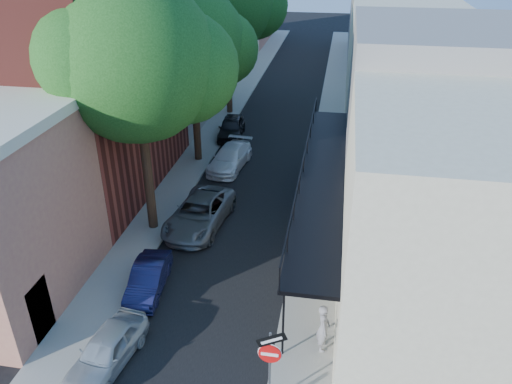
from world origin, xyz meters
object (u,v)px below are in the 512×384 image
at_px(oak_near, 148,63).
at_px(oak_mid, 200,44).
at_px(sign_post, 270,356).
at_px(parked_car_a, 107,350).
at_px(parked_car_d, 230,158).
at_px(parked_car_b, 148,278).
at_px(oak_far, 234,0).
at_px(parked_car_c, 200,213).
at_px(pedestrian, 323,328).
at_px(parked_car_e, 231,128).

height_order(oak_near, oak_mid, oak_near).
relative_size(sign_post, parked_car_a, 0.84).
xyz_separation_m(oak_near, parked_car_d, (1.73, 7.05, -7.24)).
distance_m(sign_post, parked_car_a, 5.71).
bearing_deg(parked_car_d, parked_car_b, -86.70).
bearing_deg(sign_post, oak_mid, 110.86).
bearing_deg(sign_post, oak_far, 103.91).
relative_size(oak_mid, parked_car_d, 2.32).
bearing_deg(parked_car_a, oak_mid, 101.69).
distance_m(sign_post, parked_car_b, 7.32).
distance_m(parked_car_a, parked_car_b, 3.85).
relative_size(parked_car_c, pedestrian, 2.80).
bearing_deg(parked_car_e, oak_near, -98.74).
height_order(oak_near, parked_car_d, oak_near).
relative_size(oak_far, parked_car_c, 2.35).
distance_m(sign_post, oak_near, 12.77).
xyz_separation_m(sign_post, parked_car_b, (-5.51, 4.59, -1.47)).
xyz_separation_m(parked_car_a, parked_car_e, (-0.28, 20.43, 0.08)).
relative_size(parked_car_d, pedestrian, 2.44).
distance_m(parked_car_b, parked_car_c, 5.07).
bearing_deg(parked_car_b, oak_near, 96.38).
bearing_deg(oak_near, parked_car_a, -83.01).
bearing_deg(parked_car_a, parked_car_c, 93.54).
xyz_separation_m(parked_car_d, pedestrian, (6.24, -13.83, 0.38)).
height_order(sign_post, oak_far, oak_far).
height_order(oak_far, parked_car_c, oak_far).
bearing_deg(parked_car_b, parked_car_d, 80.76).
relative_size(oak_mid, parked_car_c, 2.02).
relative_size(sign_post, parked_car_e, 0.74).
xyz_separation_m(oak_far, pedestrian, (7.95, -23.78, -7.23)).
bearing_deg(parked_car_d, oak_mid, 159.44).
bearing_deg(oak_near, parked_car_e, 86.30).
relative_size(parked_car_b, pedestrian, 1.89).
distance_m(parked_car_b, parked_car_d, 11.77).
height_order(oak_far, parked_car_d, oak_far).
bearing_deg(pedestrian, oak_mid, 24.66).
relative_size(parked_car_c, parked_car_d, 1.15).
bearing_deg(pedestrian, oak_far, 14.61).
relative_size(oak_near, parked_car_a, 3.20).
relative_size(oak_mid, oak_far, 0.86).
xyz_separation_m(parked_car_b, parked_car_c, (0.71, 5.02, 0.14)).
xyz_separation_m(sign_post, parked_car_a, (-5.48, 0.74, -1.43)).
distance_m(parked_car_b, parked_car_e, 16.58).
bearing_deg(parked_car_e, parked_car_a, -94.26).
bearing_deg(parked_car_a, oak_far, 100.20).
distance_m(oak_near, parked_car_c, 7.39).
height_order(oak_mid, oak_far, oak_far).
bearing_deg(oak_mid, parked_car_b, -85.20).
bearing_deg(parked_car_d, parked_car_a, -85.71).
bearing_deg(parked_car_b, sign_post, -45.52).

